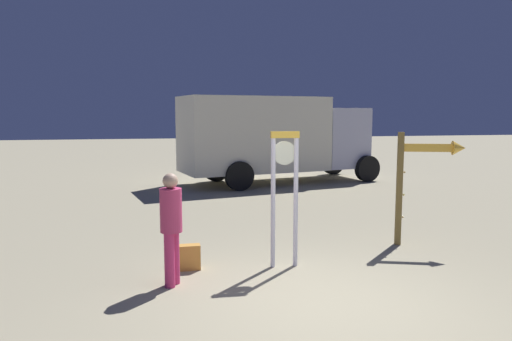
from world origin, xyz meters
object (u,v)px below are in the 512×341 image
at_px(standing_clock, 284,185).
at_px(box_truck_near, 273,136).
at_px(arrow_sign, 424,168).
at_px(backpack, 190,257).
at_px(person_near_clock, 171,223).

relative_size(standing_clock, box_truck_near, 0.30).
distance_m(arrow_sign, backpack, 4.36).
bearing_deg(box_truck_near, standing_clock, -102.82).
height_order(backpack, box_truck_near, box_truck_near).
bearing_deg(backpack, box_truck_near, 68.25).
height_order(standing_clock, box_truck_near, box_truck_near).
height_order(arrow_sign, person_near_clock, arrow_sign).
relative_size(arrow_sign, backpack, 5.30).
bearing_deg(arrow_sign, box_truck_near, 95.16).
bearing_deg(standing_clock, backpack, 174.41).
height_order(standing_clock, backpack, standing_clock).
xyz_separation_m(arrow_sign, backpack, (-4.17, -0.50, -1.20)).
bearing_deg(box_truck_near, person_near_clock, -111.90).
xyz_separation_m(person_near_clock, box_truck_near, (3.71, 9.24, 0.73)).
bearing_deg(backpack, standing_clock, -5.59).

